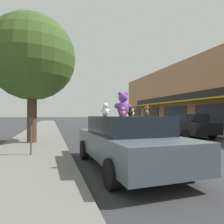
{
  "coord_description": "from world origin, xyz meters",
  "views": [
    {
      "loc": [
        -5.32,
        -5.48,
        1.49
      ],
      "look_at": [
        -2.59,
        3.46,
        1.62
      ],
      "focal_mm": 32.0,
      "sensor_mm": 36.0,
      "label": 1
    }
  ],
  "objects_px": {
    "teddy_bear_orange": "(104,112)",
    "teddy_bear_pink": "(123,112)",
    "teddy_bear_teal": "(121,111)",
    "parking_meter": "(31,131)",
    "teddy_bear_black": "(130,112)",
    "teddy_bear_white": "(106,110)",
    "plush_art_car": "(126,140)",
    "parked_car_far_center": "(185,125)",
    "teddy_bear_brown": "(147,111)",
    "teddy_bear_giant": "(123,104)",
    "street_tree": "(32,58)",
    "teddy_bear_yellow": "(133,112)"
  },
  "relations": [
    {
      "from": "teddy_bear_black",
      "to": "parked_car_far_center",
      "type": "distance_m",
      "value": 8.55
    },
    {
      "from": "plush_art_car",
      "to": "parked_car_far_center",
      "type": "height_order",
      "value": "parked_car_far_center"
    },
    {
      "from": "teddy_bear_teal",
      "to": "teddy_bear_white",
      "type": "relative_size",
      "value": 0.92
    },
    {
      "from": "teddy_bear_yellow",
      "to": "teddy_bear_teal",
      "type": "xyz_separation_m",
      "value": [
        -0.41,
        0.07,
        0.04
      ]
    },
    {
      "from": "street_tree",
      "to": "parking_meter",
      "type": "height_order",
      "value": "street_tree"
    },
    {
      "from": "teddy_bear_giant",
      "to": "parking_meter",
      "type": "height_order",
      "value": "teddy_bear_giant"
    },
    {
      "from": "teddy_bear_orange",
      "to": "teddy_bear_yellow",
      "type": "bearing_deg",
      "value": 138.32
    },
    {
      "from": "teddy_bear_black",
      "to": "parked_car_far_center",
      "type": "bearing_deg",
      "value": -84.25
    },
    {
      "from": "street_tree",
      "to": "teddy_bear_brown",
      "type": "bearing_deg",
      "value": -56.49
    },
    {
      "from": "teddy_bear_white",
      "to": "parked_car_far_center",
      "type": "height_order",
      "value": "teddy_bear_white"
    },
    {
      "from": "teddy_bear_giant",
      "to": "parking_meter",
      "type": "relative_size",
      "value": 0.54
    },
    {
      "from": "plush_art_car",
      "to": "parked_car_far_center",
      "type": "distance_m",
      "value": 8.9
    },
    {
      "from": "plush_art_car",
      "to": "teddy_bear_brown",
      "type": "height_order",
      "value": "teddy_bear_brown"
    },
    {
      "from": "teddy_bear_black",
      "to": "teddy_bear_teal",
      "type": "height_order",
      "value": "teddy_bear_teal"
    },
    {
      "from": "parked_car_far_center",
      "to": "street_tree",
      "type": "xyz_separation_m",
      "value": [
        -9.5,
        -0.65,
        3.53
      ]
    },
    {
      "from": "teddy_bear_black",
      "to": "teddy_bear_brown",
      "type": "height_order",
      "value": "teddy_bear_brown"
    },
    {
      "from": "plush_art_car",
      "to": "street_tree",
      "type": "distance_m",
      "value": 7.11
    },
    {
      "from": "teddy_bear_pink",
      "to": "street_tree",
      "type": "height_order",
      "value": "street_tree"
    },
    {
      "from": "teddy_bear_giant",
      "to": "teddy_bear_black",
      "type": "relative_size",
      "value": 2.52
    },
    {
      "from": "plush_art_car",
      "to": "teddy_bear_black",
      "type": "bearing_deg",
      "value": 49.96
    },
    {
      "from": "teddy_bear_black",
      "to": "teddy_bear_brown",
      "type": "distance_m",
      "value": 0.51
    },
    {
      "from": "plush_art_car",
      "to": "teddy_bear_pink",
      "type": "bearing_deg",
      "value": -117.92
    },
    {
      "from": "street_tree",
      "to": "teddy_bear_white",
      "type": "bearing_deg",
      "value": -68.17
    },
    {
      "from": "plush_art_car",
      "to": "street_tree",
      "type": "bearing_deg",
      "value": 117.06
    },
    {
      "from": "teddy_bear_black",
      "to": "street_tree",
      "type": "distance_m",
      "value": 6.61
    },
    {
      "from": "teddy_bear_brown",
      "to": "teddy_bear_teal",
      "type": "distance_m",
      "value": 1.15
    },
    {
      "from": "teddy_bear_black",
      "to": "parking_meter",
      "type": "xyz_separation_m",
      "value": [
        -2.93,
        1.77,
        -0.65
      ]
    },
    {
      "from": "teddy_bear_orange",
      "to": "teddy_bear_pink",
      "type": "bearing_deg",
      "value": 35.56
    },
    {
      "from": "parking_meter",
      "to": "teddy_bear_giant",
      "type": "bearing_deg",
      "value": -40.38
    },
    {
      "from": "teddy_bear_brown",
      "to": "parking_meter",
      "type": "bearing_deg",
      "value": -98.82
    },
    {
      "from": "teddy_bear_orange",
      "to": "teddy_bear_giant",
      "type": "bearing_deg",
      "value": 55.74
    },
    {
      "from": "teddy_bear_black",
      "to": "teddy_bear_white",
      "type": "bearing_deg",
      "value": 85.92
    },
    {
      "from": "parking_meter",
      "to": "teddy_bear_black",
      "type": "bearing_deg",
      "value": -31.1
    },
    {
      "from": "plush_art_car",
      "to": "teddy_bear_teal",
      "type": "bearing_deg",
      "value": 77.34
    },
    {
      "from": "teddy_bear_teal",
      "to": "teddy_bear_orange",
      "type": "xyz_separation_m",
      "value": [
        -0.67,
        -0.39,
        -0.03
      ]
    },
    {
      "from": "teddy_bear_pink",
      "to": "teddy_bear_orange",
      "type": "distance_m",
      "value": 1.41
    },
    {
      "from": "street_tree",
      "to": "parked_car_far_center",
      "type": "bearing_deg",
      "value": 3.91
    },
    {
      "from": "plush_art_car",
      "to": "teddy_bear_giant",
      "type": "distance_m",
      "value": 1.02
    },
    {
      "from": "teddy_bear_pink",
      "to": "plush_art_car",
      "type": "bearing_deg",
      "value": -109.87
    },
    {
      "from": "street_tree",
      "to": "parking_meter",
      "type": "relative_size",
      "value": 5.02
    },
    {
      "from": "teddy_bear_giant",
      "to": "teddy_bear_brown",
      "type": "distance_m",
      "value": 0.79
    },
    {
      "from": "teddy_bear_pink",
      "to": "street_tree",
      "type": "distance_m",
      "value": 7.22
    },
    {
      "from": "teddy_bear_white",
      "to": "street_tree",
      "type": "bearing_deg",
      "value": -61.77
    },
    {
      "from": "plush_art_car",
      "to": "parking_meter",
      "type": "bearing_deg",
      "value": 140.75
    },
    {
      "from": "teddy_bear_giant",
      "to": "teddy_bear_black",
      "type": "xyz_separation_m",
      "value": [
        0.37,
        0.41,
        -0.2
      ]
    },
    {
      "from": "street_tree",
      "to": "parking_meter",
      "type": "distance_m",
      "value": 4.77
    },
    {
      "from": "teddy_bear_orange",
      "to": "parking_meter",
      "type": "distance_m",
      "value": 2.72
    },
    {
      "from": "teddy_bear_black",
      "to": "teddy_bear_orange",
      "type": "relative_size",
      "value": 0.97
    },
    {
      "from": "teddy_bear_black",
      "to": "parked_car_far_center",
      "type": "relative_size",
      "value": 0.06
    },
    {
      "from": "parked_car_far_center",
      "to": "teddy_bear_teal",
      "type": "bearing_deg",
      "value": -141.8
    }
  ]
}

